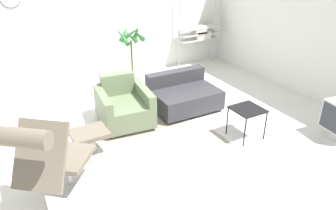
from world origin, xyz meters
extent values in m
plane|color=silver|center=(0.00, 0.00, 0.00)|extent=(12.00, 12.00, 0.00)
cube|color=silver|center=(0.00, 2.93, 1.40)|extent=(12.00, 0.06, 2.80)
cube|color=silver|center=(3.45, 0.00, 1.40)|extent=(0.06, 12.00, 2.80)
cylinder|color=gray|center=(0.04, -0.34, 0.00)|extent=(2.09, 2.09, 0.01)
cylinder|color=#BCBCC1|center=(-1.24, -0.30, 0.01)|extent=(0.62, 0.62, 0.02)
cylinder|color=#BCBCC1|center=(-1.24, -0.30, 0.19)|extent=(0.06, 0.06, 0.34)
cube|color=#6B6051|center=(-1.24, -0.30, 0.40)|extent=(0.77, 0.78, 0.06)
cube|color=#6B6051|center=(-1.53, -0.66, 0.74)|extent=(0.67, 0.65, 0.65)
cylinder|color=#6B6051|center=(-1.64, -0.79, 1.06)|extent=(0.49, 0.45, 0.19)
cylinder|color=#BCBCC1|center=(-0.80, 0.22, 0.01)|extent=(0.36, 0.36, 0.02)
cylinder|color=#BCBCC1|center=(-0.80, 0.22, 0.16)|extent=(0.05, 0.05, 0.28)
cube|color=#6B6051|center=(-0.80, 0.22, 0.33)|extent=(0.50, 0.42, 0.06)
cube|color=silver|center=(-0.05, 0.78, 0.03)|extent=(0.72, 0.79, 0.06)
cube|color=#667556|center=(-0.05, 0.78, 0.23)|extent=(0.64, 0.94, 0.33)
cube|color=#667556|center=(-0.02, 1.14, 0.57)|extent=(0.56, 0.24, 0.36)
cube|color=#667556|center=(0.28, 0.75, 0.33)|extent=(0.22, 0.89, 0.53)
cube|color=#667556|center=(-0.39, 0.82, 0.33)|extent=(0.22, 0.89, 0.53)
cube|color=black|center=(1.07, 0.76, 0.03)|extent=(1.03, 0.75, 0.05)
cube|color=#333338|center=(1.07, 0.76, 0.21)|extent=(1.14, 0.88, 0.33)
cube|color=#333338|center=(1.08, 1.09, 0.50)|extent=(1.13, 0.22, 0.24)
cube|color=black|center=(1.38, -0.50, 0.47)|extent=(0.44, 0.44, 0.02)
cylinder|color=black|center=(1.18, -0.69, 0.23)|extent=(0.02, 0.02, 0.46)
cylinder|color=black|center=(1.58, -0.69, 0.23)|extent=(0.02, 0.02, 0.46)
cylinder|color=black|center=(1.18, -0.30, 0.23)|extent=(0.02, 0.02, 0.46)
cylinder|color=black|center=(1.58, -0.30, 0.23)|extent=(0.02, 0.02, 0.46)
cube|color=#282D33|center=(2.38, -1.19, 0.37)|extent=(0.07, 0.39, 0.38)
cylinder|color=silver|center=(0.72, 2.22, 0.13)|extent=(0.34, 0.34, 0.26)
cylinder|color=#382819|center=(0.72, 2.22, 0.25)|extent=(0.31, 0.31, 0.02)
cylinder|color=brown|center=(0.72, 2.22, 0.60)|extent=(0.04, 0.04, 0.70)
cone|color=#2D6B33|center=(0.85, 2.21, 1.09)|extent=(0.11, 0.32, 0.34)
cone|color=#2D6B33|center=(0.80, 2.35, 1.06)|extent=(0.36, 0.26, 0.29)
cone|color=#2D6B33|center=(0.64, 2.33, 1.08)|extent=(0.34, 0.28, 0.33)
cone|color=#2D6B33|center=(0.52, 2.18, 1.07)|extent=(0.19, 0.47, 0.33)
cone|color=#2D6B33|center=(0.68, 2.11, 1.06)|extent=(0.31, 0.20, 0.29)
cone|color=#2D6B33|center=(0.82, 2.07, 1.08)|extent=(0.39, 0.31, 0.34)
cylinder|color=#BCBCC1|center=(2.17, 2.78, 0.86)|extent=(0.03, 0.03, 1.73)
cylinder|color=#BCBCC1|center=(3.11, 2.78, 0.86)|extent=(0.03, 0.03, 1.73)
cube|color=silver|center=(2.64, 2.66, 0.63)|extent=(1.00, 0.28, 0.02)
cube|color=silver|center=(2.64, 2.66, 0.76)|extent=(1.00, 0.28, 0.02)
cube|color=silver|center=(2.64, 2.66, 0.90)|extent=(1.00, 0.28, 0.02)
cube|color=beige|center=(2.72, 2.65, 0.73)|extent=(0.39, 0.24, 0.17)
cube|color=silver|center=(2.65, 2.65, 0.85)|extent=(0.30, 0.24, 0.17)
camera|label=1|loc=(-1.75, -3.66, 2.65)|focal=35.00mm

